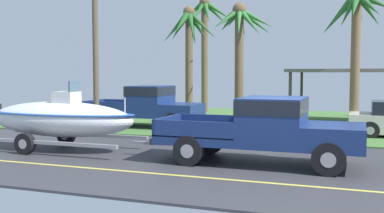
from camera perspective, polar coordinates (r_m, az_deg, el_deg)
The scene contains 10 objects.
ground at distance 20.32m, azimuth 14.64°, elevation -2.86°, with size 36.00×22.00×0.11m.
pickup_truck_towing at distance 12.27m, azimuth 9.93°, elevation -2.53°, with size 5.61×2.09×1.79m.
boat_on_trailer at distance 14.99m, azimuth -16.26°, elevation -1.46°, with size 6.36×2.28×2.19m.
parked_pickup_background at distance 20.22m, azimuth -5.31°, elevation 0.22°, with size 5.45×2.06×1.88m.
carport_awning at distance 22.82m, azimuth 21.06°, elevation 4.08°, with size 6.97×4.77×2.63m.
palm_tree_near_left at distance 22.61m, azimuth 6.08°, elevation 8.95°, with size 3.01×3.15×5.87m.
palm_tree_near_right at distance 27.99m, azimuth 1.72°, elevation 9.74°, with size 3.17×3.20×7.05m.
palm_tree_mid at distance 19.98m, azimuth 19.92°, elevation 9.82°, with size 2.99×2.51×5.95m.
palm_tree_far_right at distance 22.77m, azimuth -0.37°, elevation 8.76°, with size 2.89×2.68×5.74m.
utility_pole at distance 19.60m, azimuth -11.99°, elevation 8.20°, with size 0.24×1.80×7.37m.
Camera 1 is at (1.92, -11.70, 2.42)m, focal length 42.63 mm.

